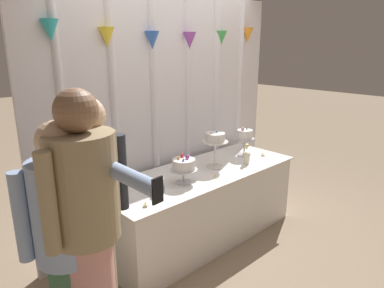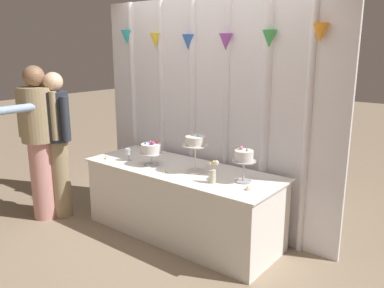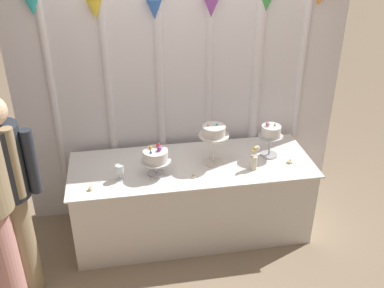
{
  "view_description": "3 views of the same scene",
  "coord_description": "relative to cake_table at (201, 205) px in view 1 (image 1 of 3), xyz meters",
  "views": [
    {
      "loc": [
        -2.3,
        -2.2,
        1.95
      ],
      "look_at": [
        0.01,
        0.24,
        0.98
      ],
      "focal_mm": 32.83,
      "sensor_mm": 36.0,
      "label": 1
    },
    {
      "loc": [
        2.46,
        -2.85,
        1.93
      ],
      "look_at": [
        0.15,
        0.09,
        1.01
      ],
      "focal_mm": 36.98,
      "sensor_mm": 36.0,
      "label": 2
    },
    {
      "loc": [
        -0.57,
        -3.18,
        2.74
      ],
      "look_at": [
        0.0,
        0.11,
        0.92
      ],
      "focal_mm": 41.68,
      "sensor_mm": 36.0,
      "label": 3
    }
  ],
  "objects": [
    {
      "name": "guest_girl_blue_dress",
      "position": [
        -1.61,
        -0.55,
        0.49
      ],
      "size": [
        0.47,
        0.84,
        1.57
      ],
      "color": "#3D6B4C",
      "rests_on": "ground_plane"
    },
    {
      "name": "tealight_near_right",
      "position": [
        0.85,
        -0.13,
        0.38
      ],
      "size": [
        0.05,
        0.05,
        0.04
      ],
      "color": "beige",
      "rests_on": "cake_table"
    },
    {
      "name": "cake_display_rightmost",
      "position": [
        0.71,
        0.03,
        0.59
      ],
      "size": [
        0.22,
        0.22,
        0.33
      ],
      "color": "#B2B2B7",
      "rests_on": "cake_table"
    },
    {
      "name": "tealight_far_left",
      "position": [
        -0.86,
        -0.26,
        0.38
      ],
      "size": [
        0.04,
        0.04,
        0.04
      ],
      "color": "beige",
      "rests_on": "cake_table"
    },
    {
      "name": "flower_vase",
      "position": [
        0.51,
        -0.16,
        0.46
      ],
      "size": [
        0.08,
        0.08,
        0.21
      ],
      "color": "beige",
      "rests_on": "cake_table"
    },
    {
      "name": "guest_man_dark_suit",
      "position": [
        -1.53,
        -0.63,
        0.58
      ],
      "size": [
        0.52,
        0.47,
        1.74
      ],
      "color": "#D6938E",
      "rests_on": "ground_plane"
    },
    {
      "name": "cake_display_leftmost",
      "position": [
        -0.32,
        -0.1,
        0.53
      ],
      "size": [
        0.25,
        0.25,
        0.26
      ],
      "color": "silver",
      "rests_on": "cake_table"
    },
    {
      "name": "cake_table",
      "position": [
        0.0,
        0.0,
        0.0
      ],
      "size": [
        2.12,
        0.79,
        0.73
      ],
      "color": "white",
      "rests_on": "ground_plane"
    },
    {
      "name": "wine_glass",
      "position": [
        -0.62,
        -0.14,
        0.46
      ],
      "size": [
        0.07,
        0.07,
        0.14
      ],
      "color": "silver",
      "rests_on": "cake_table"
    },
    {
      "name": "guest_man_pink_jacket",
      "position": [
        -1.4,
        -0.49,
        0.56
      ],
      "size": [
        0.46,
        0.31,
        1.67
      ],
      "color": "#9E8966",
      "rests_on": "ground_plane"
    },
    {
      "name": "ground_plane",
      "position": [
        0.0,
        -0.1,
        -0.37
      ],
      "size": [
        24.0,
        24.0,
        0.0
      ],
      "primitive_type": "plane",
      "color": "gray"
    },
    {
      "name": "cake_display_center",
      "position": [
        0.19,
        -0.01,
        0.65
      ],
      "size": [
        0.26,
        0.26,
        0.39
      ],
      "color": "silver",
      "rests_on": "cake_table"
    },
    {
      "name": "draped_curtain",
      "position": [
        0.02,
        0.47,
        0.89
      ],
      "size": [
        2.98,
        0.15,
        2.44
      ],
      "color": "white",
      "rests_on": "ground_plane"
    },
    {
      "name": "tealight_near_left",
      "position": [
        -0.02,
        -0.21,
        0.37
      ],
      "size": [
        0.04,
        0.04,
        0.03
      ],
      "color": "beige",
      "rests_on": "cake_table"
    }
  ]
}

